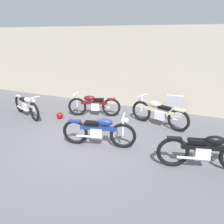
{
  "coord_description": "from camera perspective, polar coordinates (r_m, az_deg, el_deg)",
  "views": [
    {
      "loc": [
        2.92,
        -4.72,
        3.0
      ],
      "look_at": [
        0.29,
        1.42,
        0.55
      ],
      "focal_mm": 34.37,
      "sensor_mm": 36.0,
      "label": 1
    }
  ],
  "objects": [
    {
      "name": "stone_marker",
      "position": [
        8.45,
        16.23,
        1.52
      ],
      "size": [
        0.64,
        0.26,
        0.83
      ],
      "primitive_type": "cube",
      "rotation": [
        0.0,
        0.0,
        0.1
      ],
      "color": "#9E9EA3",
      "rests_on": "ground_plane"
    },
    {
      "name": "motorcycle_black",
      "position": [
        5.43,
        23.62,
        -9.48
      ],
      "size": [
        2.12,
        0.82,
        0.97
      ],
      "rotation": [
        0.0,
        0.0,
        0.27
      ],
      "color": "black",
      "rests_on": "ground_plane"
    },
    {
      "name": "motorcycle_blue",
      "position": [
        5.98,
        -3.43,
        -5.09
      ],
      "size": [
        2.07,
        0.73,
        0.94
      ],
      "rotation": [
        0.0,
        0.0,
        0.23
      ],
      "color": "black",
      "rests_on": "ground_plane"
    },
    {
      "name": "ground_plane",
      "position": [
        6.31,
        -7.64,
        -8.44
      ],
      "size": [
        40.0,
        40.0,
        0.0
      ],
      "primitive_type": "plane",
      "color": "#56565B"
    },
    {
      "name": "motorcycle_cream",
      "position": [
        7.45,
        12.28,
        -0.22
      ],
      "size": [
        2.09,
        0.83,
        0.96
      ],
      "rotation": [
        0.0,
        0.0,
        2.86
      ],
      "color": "black",
      "rests_on": "ground_plane"
    },
    {
      "name": "motorcycle_maroon",
      "position": [
        8.21,
        -4.89,
        1.89
      ],
      "size": [
        1.94,
        0.87,
        0.91
      ],
      "rotation": [
        0.0,
        0.0,
        3.48
      ],
      "color": "black",
      "rests_on": "ground_plane"
    },
    {
      "name": "motorcycle_silver",
      "position": [
        8.75,
        -21.82,
        1.56
      ],
      "size": [
        1.86,
        0.91,
        0.88
      ],
      "rotation": [
        0.0,
        0.0,
        -0.38
      ],
      "color": "black",
      "rests_on": "ground_plane"
    },
    {
      "name": "helmet",
      "position": [
        8.24,
        -13.7,
        -0.89
      ],
      "size": [
        0.24,
        0.24,
        0.24
      ],
      "primitive_type": "sphere",
      "color": "maroon",
      "rests_on": "ground_plane"
    },
    {
      "name": "building_wall",
      "position": [
        9.25,
        4.59,
        11.69
      ],
      "size": [
        18.0,
        0.3,
        3.3
      ],
      "primitive_type": "cube",
      "color": "#B2A893",
      "rests_on": "ground_plane"
    }
  ]
}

